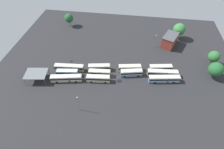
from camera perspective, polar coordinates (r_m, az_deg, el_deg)
name	(u,v)px	position (r m, az deg, el deg)	size (l,w,h in m)	color
ground_plane	(115,75)	(84.89, 0.97, -0.33)	(123.03, 123.03, 0.00)	#28282B
bus_row0_slot0	(161,68)	(89.23, 15.68, 2.07)	(11.37, 4.32, 3.48)	silver
bus_row0_slot1	(163,73)	(86.90, 16.31, 0.43)	(14.61, 3.65, 3.48)	silver
bus_row0_slot2	(164,79)	(84.49, 16.81, -1.37)	(14.67, 4.73, 3.48)	silver
bus_row1_slot0	(130,68)	(86.40, 5.87, 2.16)	(11.32, 4.39, 3.48)	silver
bus_row1_slot1	(131,73)	(84.15, 6.39, 0.59)	(10.74, 4.61, 3.48)	silver
bus_row2_slot0	(99,67)	(86.46, -4.21, 2.34)	(10.96, 4.29, 3.48)	silver
bus_row2_slot1	(99,73)	(83.77, -4.13, 0.54)	(10.61, 3.29, 3.48)	silver
bus_row2_slot2	(98,78)	(81.28, -4.50, -1.32)	(11.05, 3.59, 3.48)	silver
bus_row3_slot0	(69,68)	(88.70, -13.81, 2.23)	(14.61, 3.61, 3.48)	silver
bus_row3_slot1	(68,73)	(86.33, -14.41, 0.57)	(10.64, 3.77, 3.48)	teal
bus_row3_slot2	(66,78)	(83.91, -14.75, -1.19)	(14.68, 5.05, 3.48)	silver
depot_building	(170,40)	(106.33, 18.41, 10.58)	(10.45, 12.44, 6.82)	maroon
maintenance_shelter	(36,74)	(87.73, -23.73, 0.26)	(10.88, 8.78, 4.10)	slate
lamp_post_near_entrance	(79,103)	(70.09, -10.93, -9.25)	(0.56, 0.28, 8.84)	slate
lamp_post_mid_lot	(155,41)	(102.00, 13.96, 10.72)	(0.56, 0.28, 8.04)	slate
tree_east_edge	(214,56)	(101.13, 30.50, 5.13)	(5.69, 5.69, 8.03)	brown
tree_northwest	(179,29)	(112.44, 21.23, 13.64)	(7.09, 7.09, 9.87)	brown
tree_west_edge	(69,18)	(121.41, -14.00, 17.55)	(5.58, 5.58, 8.49)	brown
tree_north_edge	(216,69)	(94.01, 30.99, 1.48)	(6.80, 6.80, 8.53)	brown
puddle_back_corner	(119,81)	(82.45, 2.43, -2.20)	(2.37, 2.37, 0.01)	black
puddle_centre_drain	(71,61)	(94.65, -13.21, 4.18)	(1.50, 1.50, 0.01)	black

